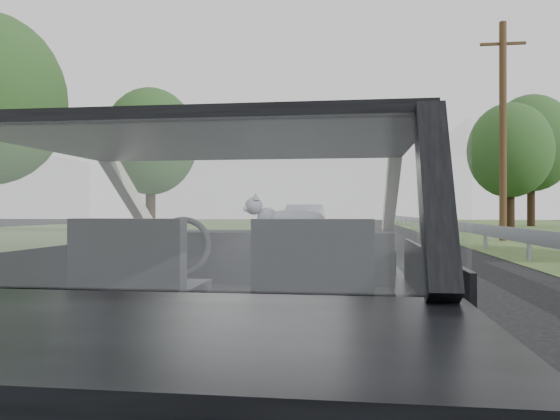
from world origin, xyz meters
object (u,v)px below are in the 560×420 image
(other_car, at_px, (304,221))
(utility_pole, at_px, (503,131))
(subject_car, at_px, (238,291))
(highway_sign, at_px, (447,211))
(cat, at_px, (292,219))

(other_car, xyz_separation_m, utility_pole, (7.62, -1.05, 3.43))
(subject_car, distance_m, utility_pole, 20.10)
(utility_pole, bearing_deg, highway_sign, 94.38)
(subject_car, distance_m, highway_sign, 27.74)
(highway_sign, height_order, utility_pole, utility_pole)
(other_car, relative_size, utility_pole, 0.51)
(other_car, relative_size, highway_sign, 1.86)
(highway_sign, bearing_deg, other_car, -118.65)
(cat, bearing_deg, subject_car, -122.12)
(other_car, bearing_deg, subject_car, -85.44)
(highway_sign, bearing_deg, subject_car, -86.45)
(subject_car, height_order, highway_sign, highway_sign)
(subject_car, relative_size, highway_sign, 1.75)
(cat, relative_size, highway_sign, 0.22)
(highway_sign, relative_size, utility_pole, 0.28)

